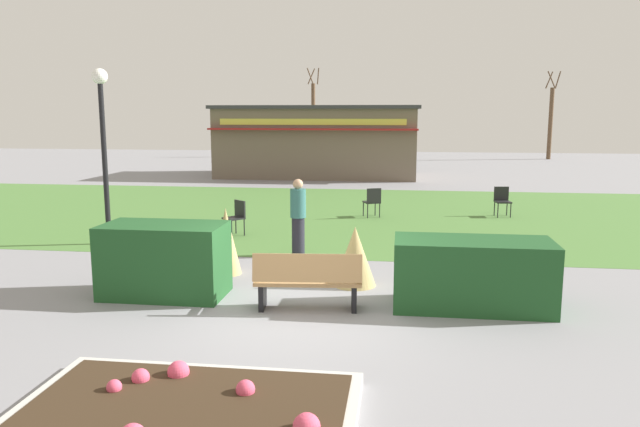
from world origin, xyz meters
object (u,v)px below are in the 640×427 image
object	(u,v)px
trash_bin	(538,273)
cafe_chair_east	(502,199)
lamppost_mid	(103,135)
tree_left_bg	(313,118)
park_bench	(308,281)
parked_car_west_slot	(315,153)
cafe_chair_west	(373,200)
tree_right_bg	(551,121)
person_strolling	(298,217)
food_kiosk	(318,141)
cafe_chair_center	(237,215)

from	to	relation	value
trash_bin	cafe_chair_east	size ratio (longest dim) A/B	0.97
lamppost_mid	tree_left_bg	bearing A→B (deg)	88.81
park_bench	parked_car_west_slot	world-z (taller)	parked_car_west_slot
cafe_chair_west	tree_right_bg	distance (m)	26.85
person_strolling	cafe_chair_east	bearing A→B (deg)	-109.00
park_bench	person_strolling	size ratio (longest dim) A/B	1.03
person_strolling	tree_left_bg	bearing A→B (deg)	-59.51
food_kiosk	parked_car_west_slot	distance (m)	7.66
park_bench	tree_right_bg	world-z (taller)	tree_right_bg
cafe_chair_west	lamppost_mid	bearing A→B (deg)	-143.22
trash_bin	cafe_chair_center	distance (m)	7.86
cafe_chair_west	person_strolling	size ratio (longest dim) A/B	0.53
cafe_chair_west	park_bench	bearing A→B (deg)	-93.96
tree_right_bg	tree_left_bg	bearing A→B (deg)	177.56
person_strolling	tree_right_bg	size ratio (longest dim) A/B	0.29
trash_bin	person_strolling	size ratio (longest dim) A/B	0.51
trash_bin	park_bench	bearing A→B (deg)	-162.53
cafe_chair_east	tree_right_bg	bearing A→B (deg)	74.09
tree_left_bg	tree_right_bg	world-z (taller)	tree_left_bg
park_bench	cafe_chair_east	world-z (taller)	park_bench
tree_left_bg	tree_right_bg	xyz separation A→B (m)	(16.10, -0.69, -0.20)
lamppost_mid	trash_bin	distance (m)	9.94
cafe_chair_east	cafe_chair_west	bearing A→B (deg)	-169.20
park_bench	person_strolling	xyz separation A→B (m)	(-0.77, 3.65, 0.38)
food_kiosk	tree_right_bg	size ratio (longest dim) A/B	1.69
parked_car_west_slot	tree_right_bg	size ratio (longest dim) A/B	0.75
park_bench	cafe_chair_center	xyz separation A→B (m)	(-2.71, 5.64, 0.05)
trash_bin	parked_car_west_slot	world-z (taller)	parked_car_west_slot
park_bench	cafe_chair_center	size ratio (longest dim) A/B	1.96
trash_bin	parked_car_west_slot	xyz separation A→B (m)	(-7.63, 26.79, 0.21)
cafe_chair_east	tree_left_bg	xyz separation A→B (m)	(-9.31, 24.51, 2.20)
cafe_chair_west	cafe_chair_center	distance (m)	4.55
lamppost_mid	tree_left_bg	xyz separation A→B (m)	(0.62, 29.78, 0.15)
park_bench	cafe_chair_center	distance (m)	6.26
food_kiosk	parked_car_west_slot	world-z (taller)	food_kiosk
cafe_chair_center	tree_left_bg	bearing A→B (deg)	94.30
lamppost_mid	cafe_chair_center	size ratio (longest dim) A/B	4.61
lamppost_mid	food_kiosk	bearing A→B (deg)	80.17
cafe_chair_center	tree_left_bg	xyz separation A→B (m)	(-2.13, 28.36, 2.20)
cafe_chair_east	person_strolling	xyz separation A→B (m)	(-5.24, -5.85, 0.33)
tree_left_bg	tree_right_bg	size ratio (longest dim) A/B	1.07
trash_bin	cafe_chair_center	size ratio (longest dim) A/B	0.97
cafe_chair_west	trash_bin	bearing A→B (deg)	-67.39
lamppost_mid	cafe_chair_center	xyz separation A→B (m)	(2.75, 1.41, -2.06)
trash_bin	food_kiosk	world-z (taller)	food_kiosk
tree_right_bg	food_kiosk	bearing A→B (deg)	-137.28
cafe_chair_west	tree_left_bg	world-z (taller)	tree_left_bg
trash_bin	cafe_chair_east	bearing A→B (deg)	85.14
park_bench	parked_car_west_slot	distance (m)	28.24
park_bench	person_strolling	bearing A→B (deg)	101.98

